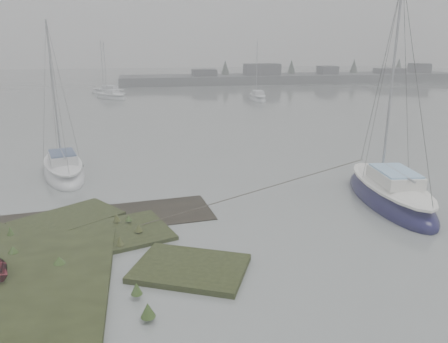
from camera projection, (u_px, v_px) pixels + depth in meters
ground at (149, 116)px, 42.64m from camera, size 160.00×160.00×0.00m
far_shoreline at (298, 77)px, 77.22m from camera, size 60.00×8.00×4.15m
sailboat_main at (389, 195)px, 19.96m from camera, size 3.13×7.58×10.42m
sailboat_white at (64, 171)px, 23.91m from camera, size 3.56×6.56×8.81m
sailboat_far_a at (111, 97)px, 55.26m from camera, size 4.81×5.17×7.51m
sailboat_far_b at (257, 98)px, 54.18m from camera, size 1.97×5.55×7.75m
sailboat_far_c at (109, 92)px, 60.11m from camera, size 5.59×4.45×7.73m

